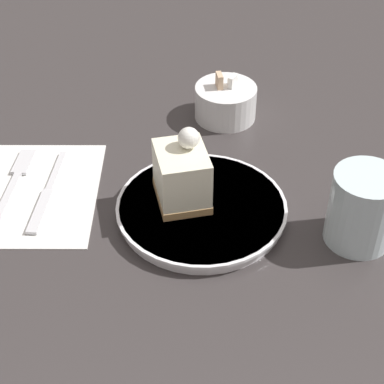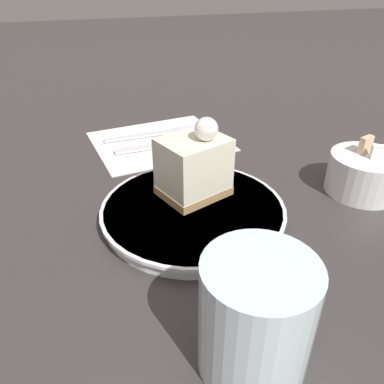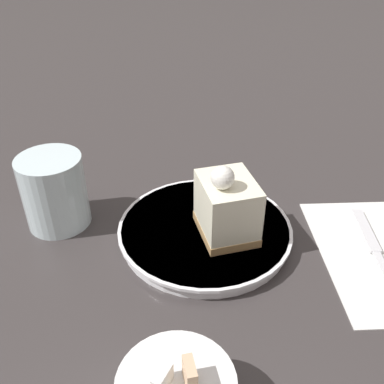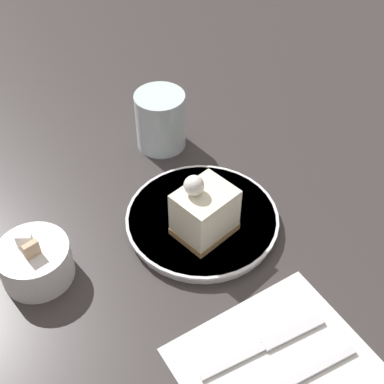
{
  "view_description": "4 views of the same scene",
  "coord_description": "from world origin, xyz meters",
  "px_view_note": "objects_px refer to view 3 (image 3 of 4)",
  "views": [
    {
      "loc": [
        0.06,
        -0.64,
        0.55
      ],
      "look_at": [
        -0.01,
        -0.04,
        0.04
      ],
      "focal_mm": 60.0,
      "sensor_mm": 36.0,
      "label": 1
    },
    {
      "loc": [
        0.35,
        -0.15,
        0.26
      ],
      "look_at": [
        0.02,
        -0.04,
        0.05
      ],
      "focal_mm": 35.0,
      "sensor_mm": 36.0,
      "label": 2
    },
    {
      "loc": [
        -0.02,
        0.38,
        0.35
      ],
      "look_at": [
        0.02,
        -0.04,
        0.06
      ],
      "focal_mm": 40.0,
      "sensor_mm": 36.0,
      "label": 3
    },
    {
      "loc": [
        -0.46,
        0.19,
        0.57
      ],
      "look_at": [
        0.01,
        -0.02,
        0.06
      ],
      "focal_mm": 50.0,
      "sensor_mm": 36.0,
      "label": 4
    }
  ],
  "objects_px": {
    "plate": "(205,231)",
    "drinking_glass": "(54,191)",
    "cake_slice": "(227,206)",
    "knife": "(372,244)"
  },
  "relations": [
    {
      "from": "plate",
      "to": "drinking_glass",
      "type": "relative_size",
      "value": 2.27
    },
    {
      "from": "plate",
      "to": "cake_slice",
      "type": "bearing_deg",
      "value": 159.19
    },
    {
      "from": "plate",
      "to": "drinking_glass",
      "type": "distance_m",
      "value": 0.2
    },
    {
      "from": "knife",
      "to": "cake_slice",
      "type": "bearing_deg",
      "value": -0.17
    },
    {
      "from": "cake_slice",
      "to": "drinking_glass",
      "type": "xyz_separation_m",
      "value": [
        0.22,
        -0.03,
        -0.01
      ]
    },
    {
      "from": "knife",
      "to": "drinking_glass",
      "type": "height_order",
      "value": "drinking_glass"
    },
    {
      "from": "plate",
      "to": "cake_slice",
      "type": "height_order",
      "value": "cake_slice"
    },
    {
      "from": "plate",
      "to": "cake_slice",
      "type": "relative_size",
      "value": 2.18
    },
    {
      "from": "cake_slice",
      "to": "knife",
      "type": "relative_size",
      "value": 0.59
    },
    {
      "from": "cake_slice",
      "to": "drinking_glass",
      "type": "relative_size",
      "value": 1.04
    }
  ]
}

